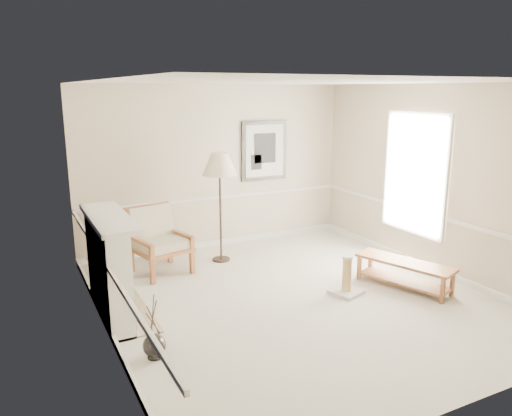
{
  "coord_description": "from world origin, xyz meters",
  "views": [
    {
      "loc": [
        -3.37,
        -5.46,
        2.81
      ],
      "look_at": [
        -0.24,
        0.7,
        1.16
      ],
      "focal_mm": 35.0,
      "sensor_mm": 36.0,
      "label": 1
    }
  ],
  "objects": [
    {
      "name": "bench",
      "position": [
        1.62,
        -0.37,
        0.27
      ],
      "size": [
        0.87,
        1.47,
        0.4
      ],
      "rotation": [
        0.0,
        0.0,
        0.34
      ],
      "color": "#975330",
      "rests_on": "ground"
    },
    {
      "name": "scratching_post",
      "position": [
        0.74,
        -0.18,
        0.18
      ],
      "size": [
        0.49,
        0.49,
        0.56
      ],
      "rotation": [
        0.0,
        0.0,
        0.3
      ],
      "color": "silver",
      "rests_on": "ground"
    },
    {
      "name": "ground",
      "position": [
        0.0,
        0.0,
        0.0
      ],
      "size": [
        5.5,
        5.5,
        0.0
      ],
      "primitive_type": "plane",
      "color": "silver",
      "rests_on": "ground"
    },
    {
      "name": "floor_vase",
      "position": [
        -2.15,
        -0.65,
        0.13
      ],
      "size": [
        0.25,
        0.25,
        0.73
      ],
      "rotation": [
        0.0,
        0.0,
        0.4
      ],
      "color": "black",
      "rests_on": "ground"
    },
    {
      "name": "fireplace",
      "position": [
        -2.34,
        0.6,
        0.64
      ],
      "size": [
        0.64,
        1.64,
        1.31
      ],
      "color": "white",
      "rests_on": "ground"
    },
    {
      "name": "floor_lamp",
      "position": [
        -0.28,
        1.92,
        1.59
      ],
      "size": [
        0.74,
        0.74,
        1.82
      ],
      "rotation": [
        0.0,
        0.0,
        -0.37
      ],
      "color": "black",
      "rests_on": "ground"
    },
    {
      "name": "room",
      "position": [
        0.14,
        0.08,
        1.87
      ],
      "size": [
        5.04,
        5.54,
        2.92
      ],
      "color": "beige",
      "rests_on": "ground"
    },
    {
      "name": "armchair",
      "position": [
        -1.36,
        1.93,
        0.56
      ],
      "size": [
        0.94,
        0.98,
        1.03
      ],
      "rotation": [
        0.0,
        0.0,
        0.22
      ],
      "color": "#975330",
      "rests_on": "ground"
    }
  ]
}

